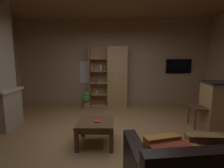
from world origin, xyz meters
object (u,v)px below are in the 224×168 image
Objects in this scene: dining_chair at (204,105)px; potted_floor_plant at (87,100)px; bookshelf_cabinet at (115,77)px; wall_mounted_tv at (178,66)px; coffee_table at (96,125)px; table_book_0 at (98,121)px.

potted_floor_plant is at bearing 153.49° from dining_chair.
bookshelf_cabinet is 2.14× the size of dining_chair.
bookshelf_cabinet is 2.23m from wall_mounted_tv.
wall_mounted_tv is at bearing 9.48° from potted_floor_plant.
coffee_table is 3.92m from wall_mounted_tv.
coffee_table is at bearing 133.52° from table_book_0.
coffee_table is at bearing -97.89° from bookshelf_cabinet.
potted_floor_plant is at bearing -170.52° from wall_mounted_tv.
coffee_table is 2.36m from potted_floor_plant.
dining_chair is at bearing -93.71° from wall_mounted_tv.
bookshelf_cabinet is at bearing 18.73° from potted_floor_plant.
coffee_table is 5.82× the size of table_book_0.
wall_mounted_tv reaches higher than table_book_0.
coffee_table is 1.26× the size of potted_floor_plant.
table_book_0 is at bearing -75.84° from potted_floor_plant.
potted_floor_plant is (-0.91, -0.31, -0.71)m from bookshelf_cabinet.
coffee_table is at bearing -161.47° from dining_chair.
potted_floor_plant is at bearing -161.27° from bookshelf_cabinet.
dining_chair is (2.07, -1.79, -0.45)m from bookshelf_cabinet.
wall_mounted_tv is at bearing 48.72° from table_book_0.
table_book_0 is 0.22× the size of potted_floor_plant.
bookshelf_cabinet reaches higher than wall_mounted_tv.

